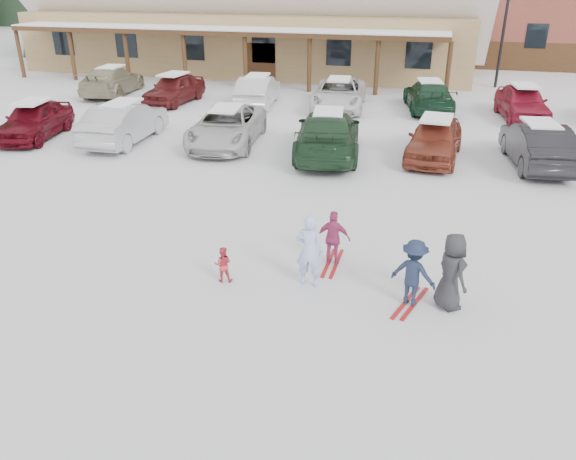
% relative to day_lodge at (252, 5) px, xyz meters
% --- Properties ---
extents(ground, '(160.00, 160.00, 0.00)m').
position_rel_day_lodge_xyz_m(ground, '(9.00, -27.96, -3.94)').
color(ground, white).
rests_on(ground, ground).
extents(day_lodge, '(29.12, 12.50, 10.38)m').
position_rel_day_lodge_xyz_m(day_lodge, '(0.00, 0.00, 0.00)').
color(day_lodge, tan).
rests_on(day_lodge, ground).
extents(lamp_post, '(0.50, 0.25, 5.69)m').
position_rel_day_lodge_xyz_m(lamp_post, '(15.33, -3.32, -0.70)').
color(lamp_post, black).
rests_on(lamp_post, ground).
extents(adult_skier, '(0.59, 0.40, 1.59)m').
position_rel_day_lodge_xyz_m(adult_skier, '(9.87, -27.39, -3.15)').
color(adult_skier, '#AEBFF0').
rests_on(adult_skier, ground).
extents(toddler_red, '(0.45, 0.38, 0.79)m').
position_rel_day_lodge_xyz_m(toddler_red, '(8.08, -27.70, -3.55)').
color(toddler_red, '#C7343F').
rests_on(toddler_red, ground).
extents(child_navy, '(1.01, 0.76, 1.39)m').
position_rel_day_lodge_xyz_m(child_navy, '(11.97, -27.63, -3.25)').
color(child_navy, '#172239').
rests_on(child_navy, ground).
extents(skis_child_navy, '(0.62, 1.39, 0.03)m').
position_rel_day_lodge_xyz_m(skis_child_navy, '(11.97, -27.63, -3.93)').
color(skis_child_navy, maroon).
rests_on(skis_child_navy, ground).
extents(child_magenta, '(0.75, 0.32, 1.27)m').
position_rel_day_lodge_xyz_m(child_magenta, '(10.19, -26.37, -3.31)').
color(child_magenta, '#AC3667').
rests_on(child_magenta, ground).
extents(skis_child_magenta, '(0.23, 1.40, 0.03)m').
position_rel_day_lodge_xyz_m(skis_child_magenta, '(10.19, -26.37, -3.93)').
color(skis_child_magenta, maroon).
rests_on(skis_child_magenta, ground).
extents(bystander_dark, '(0.83, 0.91, 1.56)m').
position_rel_day_lodge_xyz_m(bystander_dark, '(12.68, -27.55, -3.16)').
color(bystander_dark, '#28282B').
rests_on(bystander_dark, ground).
extents(parked_car_0, '(2.39, 4.42, 1.43)m').
position_rel_day_lodge_xyz_m(parked_car_0, '(-2.95, -18.95, -3.23)').
color(parked_car_0, '#570913').
rests_on(parked_car_0, ground).
extents(parked_car_1, '(1.79, 4.66, 1.52)m').
position_rel_day_lodge_xyz_m(parked_car_1, '(0.72, -18.56, -3.19)').
color(parked_car_1, '#A6A7AB').
rests_on(parked_car_1, ground).
extents(parked_car_2, '(2.84, 5.22, 1.39)m').
position_rel_day_lodge_xyz_m(parked_car_2, '(4.62, -17.93, -3.25)').
color(parked_car_2, '#BCBCBC').
rests_on(parked_car_2, ground).
extents(parked_car_3, '(2.91, 5.64, 1.57)m').
position_rel_day_lodge_xyz_m(parked_car_3, '(8.54, -18.34, -3.16)').
color(parked_car_3, '#1E3C24').
rests_on(parked_car_3, ground).
extents(parked_car_4, '(2.09, 4.35, 1.44)m').
position_rel_day_lodge_xyz_m(parked_car_4, '(12.20, -17.80, -3.23)').
color(parked_car_4, brown).
rests_on(parked_car_4, ground).
extents(parked_car_5, '(2.05, 4.58, 1.46)m').
position_rel_day_lodge_xyz_m(parked_car_5, '(15.52, -17.77, -3.21)').
color(parked_car_5, black).
rests_on(parked_car_5, ground).
extents(parked_car_7, '(2.56, 5.15, 1.44)m').
position_rel_day_lodge_xyz_m(parked_car_7, '(-4.51, -10.51, -3.23)').
color(parked_car_7, gray).
rests_on(parked_car_7, ground).
extents(parked_car_8, '(2.01, 4.28, 1.42)m').
position_rel_day_lodge_xyz_m(parked_car_8, '(-0.42, -11.66, -3.24)').
color(parked_car_8, maroon).
rests_on(parked_car_8, ground).
extents(parked_car_9, '(1.98, 4.50, 1.44)m').
position_rel_day_lodge_xyz_m(parked_car_9, '(3.74, -11.19, -3.23)').
color(parked_car_9, silver).
rests_on(parked_car_9, ground).
extents(parked_car_10, '(2.75, 5.26, 1.41)m').
position_rel_day_lodge_xyz_m(parked_car_10, '(7.67, -10.95, -3.24)').
color(parked_car_10, silver).
rests_on(parked_car_10, ground).
extents(parked_car_11, '(2.72, 5.02, 1.38)m').
position_rel_day_lodge_xyz_m(parked_car_11, '(11.79, -10.26, -3.25)').
color(parked_car_11, '#163822').
rests_on(parked_car_11, ground).
extents(parked_car_12, '(2.29, 4.54, 1.48)m').
position_rel_day_lodge_xyz_m(parked_car_12, '(15.82, -10.95, -3.20)').
color(parked_car_12, maroon).
rests_on(parked_car_12, ground).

